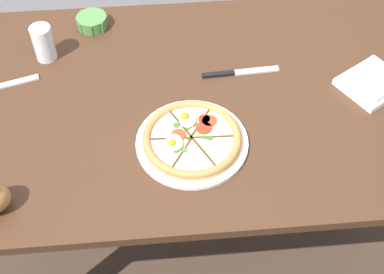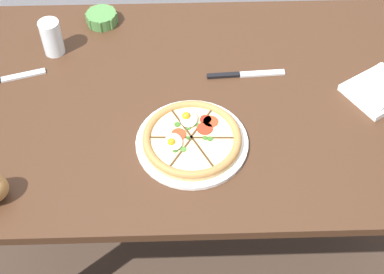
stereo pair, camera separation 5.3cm
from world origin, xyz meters
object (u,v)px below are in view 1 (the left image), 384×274
object	(u,v)px
ramekin_bowl	(92,21)
knife_main	(239,72)
pizza	(192,139)
water_glass	(44,45)
napkin_folded	(373,83)
dining_table	(196,118)

from	to	relation	value
ramekin_bowl	knife_main	world-z (taller)	ramekin_bowl
pizza	knife_main	size ratio (longest dim) A/B	1.28
ramekin_bowl	water_glass	xyz separation A→B (m)	(-0.14, -0.14, 0.03)
pizza	napkin_folded	bearing A→B (deg)	17.11
pizza	dining_table	bearing A→B (deg)	81.17
napkin_folded	water_glass	distance (m)	1.01
ramekin_bowl	napkin_folded	size ratio (longest dim) A/B	0.46
pizza	napkin_folded	distance (m)	0.58
ramekin_bowl	water_glass	world-z (taller)	water_glass
water_glass	knife_main	bearing A→B (deg)	-11.94
dining_table	knife_main	distance (m)	0.20
pizza	knife_main	distance (m)	0.31
dining_table	napkin_folded	size ratio (longest dim) A/B	6.23
dining_table	napkin_folded	world-z (taller)	napkin_folded
ramekin_bowl	knife_main	distance (m)	0.53
dining_table	ramekin_bowl	size ratio (longest dim) A/B	13.69
dining_table	ramekin_bowl	world-z (taller)	ramekin_bowl
napkin_folded	dining_table	bearing A→B (deg)	179.51
dining_table	pizza	world-z (taller)	pizza
pizza	napkin_folded	world-z (taller)	pizza
knife_main	water_glass	size ratio (longest dim) A/B	2.07
napkin_folded	water_glass	xyz separation A→B (m)	(-0.98, 0.22, 0.03)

